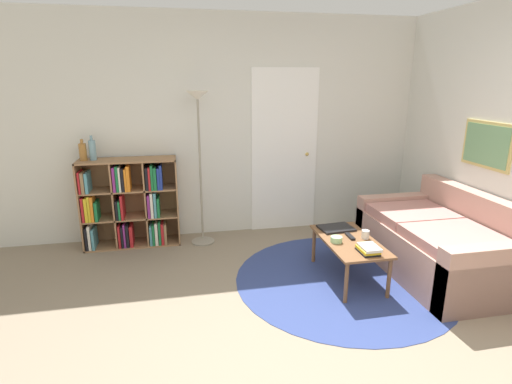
{
  "coord_description": "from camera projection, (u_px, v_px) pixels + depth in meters",
  "views": [
    {
      "loc": [
        -0.83,
        -2.02,
        1.87
      ],
      "look_at": [
        -0.11,
        1.49,
        0.85
      ],
      "focal_mm": 28.0,
      "sensor_mm": 36.0,
      "label": 1
    }
  ],
  "objects": [
    {
      "name": "bookshelf",
      "position": [
        129.0,
        203.0,
        4.55
      ],
      "size": [
        1.07,
        0.34,
        1.01
      ],
      "color": "#936B47",
      "rests_on": "ground_plane"
    },
    {
      "name": "couch",
      "position": [
        442.0,
        244.0,
        3.95
      ],
      "size": [
        0.95,
        1.61,
        0.8
      ],
      "color": "tan",
      "rests_on": "ground_plane"
    },
    {
      "name": "coffee_table",
      "position": [
        349.0,
        244.0,
        3.79
      ],
      "size": [
        0.48,
        0.9,
        0.4
      ],
      "color": "brown",
      "rests_on": "ground_plane"
    },
    {
      "name": "floor_lamp",
      "position": [
        199.0,
        125.0,
        4.37
      ],
      "size": [
        0.27,
        0.27,
        1.75
      ],
      "color": "gray",
      "rests_on": "ground_plane"
    },
    {
      "name": "bottle_left",
      "position": [
        83.0,
        152.0,
        4.33
      ],
      "size": [
        0.08,
        0.08,
        0.23
      ],
      "color": "olive",
      "rests_on": "bookshelf"
    },
    {
      "name": "ground_plane",
      "position": [
        319.0,
        379.0,
        2.58
      ],
      "size": [
        14.0,
        14.0,
        0.0
      ],
      "primitive_type": "plane",
      "color": "gray"
    },
    {
      "name": "rug",
      "position": [
        344.0,
        279.0,
        3.86
      ],
      "size": [
        2.08,
        2.08,
        0.01
      ],
      "color": "navy",
      "rests_on": "ground_plane"
    },
    {
      "name": "bowl",
      "position": [
        336.0,
        239.0,
        3.71
      ],
      "size": [
        0.11,
        0.11,
        0.05
      ],
      "color": "#9ED193",
      "rests_on": "coffee_table"
    },
    {
      "name": "bottle_middle",
      "position": [
        92.0,
        150.0,
        4.35
      ],
      "size": [
        0.07,
        0.07,
        0.27
      ],
      "color": "#6B93A3",
      "rests_on": "bookshelf"
    },
    {
      "name": "cup",
      "position": [
        365.0,
        234.0,
        3.8
      ],
      "size": [
        0.07,
        0.07,
        0.08
      ],
      "color": "white",
      "rests_on": "coffee_table"
    },
    {
      "name": "wall_right",
      "position": [
        485.0,
        139.0,
        3.91
      ],
      "size": [
        0.08,
        5.72,
        2.6
      ],
      "color": "silver",
      "rests_on": "ground_plane"
    },
    {
      "name": "laptop",
      "position": [
        336.0,
        228.0,
        4.04
      ],
      "size": [
        0.35,
        0.28,
        0.02
      ],
      "color": "black",
      "rests_on": "coffee_table"
    },
    {
      "name": "wall_back",
      "position": [
        246.0,
        129.0,
        4.81
      ],
      "size": [
        7.27,
        0.11,
        2.6
      ],
      "color": "silver",
      "rests_on": "ground_plane"
    },
    {
      "name": "book_stack_on_table",
      "position": [
        368.0,
        249.0,
        3.49
      ],
      "size": [
        0.16,
        0.21,
        0.06
      ],
      "color": "black",
      "rests_on": "coffee_table"
    },
    {
      "name": "remote",
      "position": [
        350.0,
        236.0,
        3.83
      ],
      "size": [
        0.05,
        0.16,
        0.02
      ],
      "color": "black",
      "rests_on": "coffee_table"
    }
  ]
}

